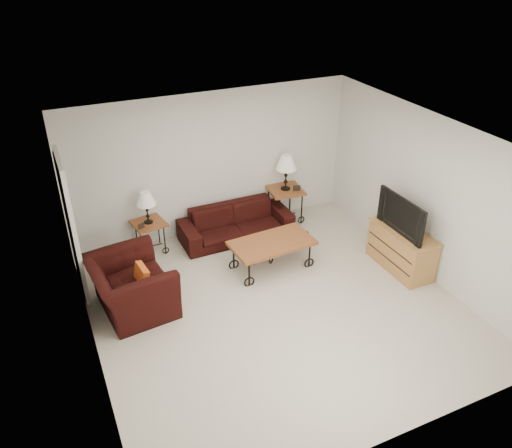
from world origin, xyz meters
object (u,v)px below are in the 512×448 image
(coffee_table, at_px, (272,255))
(backpack, at_px, (300,231))
(side_table_right, at_px, (285,205))
(tv_stand, at_px, (401,249))
(lamp_right, at_px, (286,172))
(television, at_px, (406,214))
(sofa, at_px, (236,223))
(side_table_left, at_px, (150,237))
(lamp_left, at_px, (147,208))
(armchair, at_px, (131,286))

(coffee_table, bearing_deg, backpack, 32.84)
(side_table_right, relative_size, tv_stand, 0.57)
(coffee_table, bearing_deg, lamp_right, 55.02)
(television, height_order, backpack, television)
(coffee_table, relative_size, television, 1.27)
(sofa, xyz_separation_m, lamp_right, (1.05, 0.18, 0.69))
(side_table_left, distance_m, lamp_right, 2.62)
(side_table_left, height_order, lamp_right, lamp_right)
(lamp_right, bearing_deg, sofa, -170.30)
(sofa, bearing_deg, television, -44.51)
(lamp_left, relative_size, backpack, 1.36)
(armchair, bearing_deg, sofa, -66.00)
(lamp_left, bearing_deg, armchair, -113.97)
(sofa, bearing_deg, coffee_table, -82.08)
(side_table_left, xyz_separation_m, lamp_left, (0.00, 0.00, 0.55))
(armchair, bearing_deg, coffee_table, -93.35)
(armchair, height_order, television, television)
(coffee_table, distance_m, television, 2.16)
(lamp_left, height_order, armchair, lamp_left)
(lamp_left, height_order, backpack, lamp_left)
(side_table_right, relative_size, backpack, 1.61)
(lamp_right, relative_size, television, 0.64)
(side_table_right, bearing_deg, side_table_left, 180.00)
(coffee_table, bearing_deg, side_table_left, 141.71)
(tv_stand, bearing_deg, lamp_left, 148.48)
(side_table_left, bearing_deg, television, -31.66)
(sofa, distance_m, armchair, 2.42)
(lamp_left, bearing_deg, coffee_table, -38.29)
(coffee_table, distance_m, backpack, 0.94)
(side_table_left, relative_size, lamp_left, 1.00)
(sofa, bearing_deg, backpack, -32.44)
(coffee_table, relative_size, tv_stand, 1.13)
(side_table_left, distance_m, armchair, 1.53)
(side_table_right, xyz_separation_m, lamp_left, (-2.53, 0.00, 0.50))
(television, bearing_deg, lamp_right, -156.29)
(side_table_right, height_order, coffee_table, side_table_right)
(tv_stand, bearing_deg, coffee_table, 155.36)
(side_table_left, xyz_separation_m, tv_stand, (3.49, -2.14, 0.07))
(side_table_left, bearing_deg, armchair, -113.97)
(lamp_left, xyz_separation_m, tv_stand, (3.49, -2.14, -0.48))
(side_table_right, relative_size, lamp_right, 1.00)
(coffee_table, xyz_separation_m, television, (1.84, -0.85, 0.74))
(sofa, xyz_separation_m, tv_stand, (2.01, -1.96, 0.06))
(lamp_left, distance_m, armchair, 1.58)
(television, distance_m, backpack, 1.89)
(side_table_right, relative_size, coffee_table, 0.50)
(side_table_left, xyz_separation_m, armchair, (-0.62, -1.39, 0.11))
(lamp_right, bearing_deg, coffee_table, -124.98)
(sofa, relative_size, lamp_right, 3.00)
(sofa, height_order, armchair, armchair)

